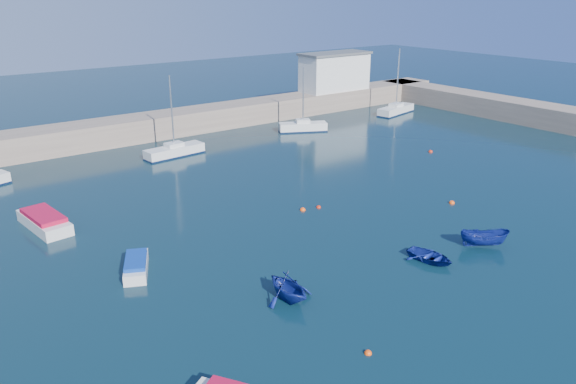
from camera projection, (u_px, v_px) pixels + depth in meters
ground at (480, 315)px, 29.69m from camera, size 220.00×220.00×0.00m
back_wall at (135, 128)px, 63.87m from camera, size 96.00×4.50×2.60m
right_arm at (476, 103)px, 78.12m from camera, size 4.50×32.00×2.60m
harbor_office at (335, 73)px, 79.48m from camera, size 10.00×4.00×5.00m
sailboat_6 at (175, 151)px, 57.76m from camera, size 6.45×2.37×8.27m
sailboat_7 at (303, 127)px, 67.83m from camera, size 5.84×4.03×7.66m
sailboat_8 at (396, 110)px, 77.45m from camera, size 7.00×3.34×8.80m
motorboat_1 at (136, 265)px, 34.10m from camera, size 2.79×3.93×0.91m
motorboat_2 at (44, 221)px, 40.37m from camera, size 2.59×5.77×1.15m
dinghy_center at (430, 257)px, 35.48m from camera, size 2.66×3.38×0.64m
dinghy_left at (288, 287)px, 30.87m from camera, size 2.77×3.20×1.67m
dinghy_right at (484, 238)px, 37.38m from camera, size 3.23×2.98×1.24m
buoy_0 at (368, 354)px, 26.56m from camera, size 0.37×0.37×0.37m
buoy_1 at (319, 208)px, 44.29m from camera, size 0.40×0.40×0.40m
buoy_2 at (452, 203)px, 45.19m from camera, size 0.47×0.47×0.47m
buoy_3 at (303, 210)px, 43.76m from camera, size 0.46×0.46×0.46m
buoy_4 at (430, 152)px, 59.39m from camera, size 0.47×0.47×0.47m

